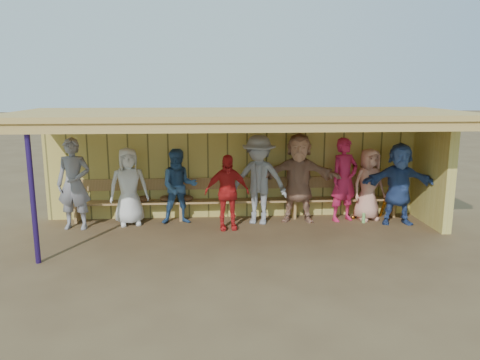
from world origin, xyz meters
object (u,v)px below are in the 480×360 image
(player_e, at_px, (259,180))
(player_f, at_px, (298,178))
(player_g, at_px, (344,180))
(player_h, at_px, (369,184))
(player_d, at_px, (227,192))
(player_extra, at_px, (399,184))
(player_c, at_px, (179,187))
(bench, at_px, (238,196))
(player_a, at_px, (74,184))
(player_b, at_px, (129,186))

(player_e, bearing_deg, player_f, 24.36)
(player_g, relative_size, player_h, 1.15)
(player_d, distance_m, player_extra, 3.76)
(player_d, height_order, player_e, player_e)
(player_c, bearing_deg, player_e, -10.94)
(player_g, xyz_separation_m, player_h, (0.57, 0.02, -0.12))
(player_extra, xyz_separation_m, bench, (-3.48, 0.66, -0.37))
(player_a, distance_m, player_b, 1.12)
(player_c, xyz_separation_m, bench, (1.30, 0.31, -0.30))
(player_a, height_order, player_d, player_a)
(player_g, height_order, player_extra, player_g)
(player_b, bearing_deg, player_c, -15.13)
(player_b, distance_m, bench, 2.43)
(player_a, height_order, player_f, player_f)
(player_a, distance_m, player_extra, 6.95)
(player_b, height_order, player_extra, player_extra)
(player_h, xyz_separation_m, bench, (-2.93, 0.31, -0.29))
(player_h, bearing_deg, player_c, 162.53)
(player_d, xyz_separation_m, player_e, (0.71, 0.38, 0.18))
(player_a, distance_m, bench, 3.55)
(player_c, relative_size, player_h, 1.02)
(player_c, distance_m, player_h, 4.23)
(player_d, distance_m, player_g, 2.67)
(player_h, bearing_deg, player_extra, -50.32)
(player_d, distance_m, player_f, 1.69)
(player_d, bearing_deg, player_h, 1.84)
(player_e, distance_m, player_extra, 3.06)
(player_c, distance_m, player_e, 1.74)
(player_b, distance_m, player_c, 1.08)
(player_d, distance_m, player_e, 0.82)
(player_e, height_order, bench, player_e)
(player_e, relative_size, player_g, 1.05)
(player_a, distance_m, player_h, 6.41)
(player_extra, bearing_deg, bench, 175.69)
(player_a, bearing_deg, bench, 13.88)
(player_d, height_order, player_extra, player_extra)
(player_c, bearing_deg, player_b, 172.61)
(player_d, xyz_separation_m, player_g, (2.63, 0.46, 0.14))
(bench, bearing_deg, player_d, -109.25)
(player_a, height_order, player_g, player_a)
(player_f, bearing_deg, player_extra, 0.34)
(player_b, distance_m, player_extra, 5.87)
(player_a, relative_size, player_h, 1.19)
(player_e, bearing_deg, player_h, 20.01)
(player_d, bearing_deg, player_f, 10.03)
(player_a, distance_m, player_d, 3.21)
(player_a, relative_size, player_f, 0.98)
(player_a, xyz_separation_m, player_g, (5.83, 0.22, -0.03))
(player_f, bearing_deg, player_g, 8.46)
(player_c, height_order, player_d, player_c)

